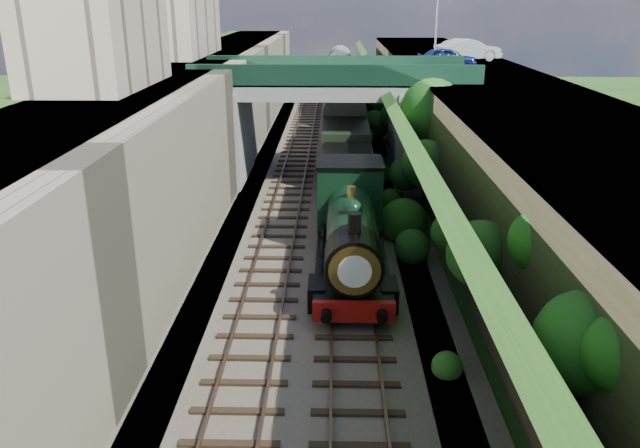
% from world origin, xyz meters
% --- Properties ---
extents(ground, '(160.00, 160.00, 0.00)m').
position_xyz_m(ground, '(0.00, 0.00, 0.00)').
color(ground, '#1E4714').
rests_on(ground, ground).
extents(trackbed, '(10.00, 90.00, 0.20)m').
position_xyz_m(trackbed, '(0.00, 20.00, 0.10)').
color(trackbed, '#473F38').
rests_on(trackbed, ground).
extents(retaining_wall, '(1.00, 90.00, 7.00)m').
position_xyz_m(retaining_wall, '(-5.50, 20.00, 3.50)').
color(retaining_wall, '#756B56').
rests_on(retaining_wall, ground).
extents(street_plateau_left, '(6.00, 90.00, 7.00)m').
position_xyz_m(street_plateau_left, '(-9.00, 20.00, 3.50)').
color(street_plateau_left, '#262628').
rests_on(street_plateau_left, ground).
extents(street_plateau_right, '(8.00, 90.00, 6.25)m').
position_xyz_m(street_plateau_right, '(9.50, 20.00, 3.12)').
color(street_plateau_right, '#262628').
rests_on(street_plateau_right, ground).
extents(embankment_slope, '(4.74, 90.00, 6.43)m').
position_xyz_m(embankment_slope, '(4.94, 19.53, 2.67)').
color(embankment_slope, '#1E4714').
rests_on(embankment_slope, ground).
extents(track_left, '(2.50, 90.00, 0.20)m').
position_xyz_m(track_left, '(-2.00, 20.00, 0.25)').
color(track_left, black).
rests_on(track_left, trackbed).
extents(track_right, '(2.50, 90.00, 0.20)m').
position_xyz_m(track_right, '(1.20, 20.00, 0.25)').
color(track_right, black).
rests_on(track_right, trackbed).
extents(road_bridge, '(16.00, 6.40, 7.25)m').
position_xyz_m(road_bridge, '(0.94, 24.00, 4.08)').
color(road_bridge, gray).
rests_on(road_bridge, ground).
extents(building_far, '(5.00, 10.00, 6.00)m').
position_xyz_m(building_far, '(-10.50, 30.00, 10.00)').
color(building_far, gray).
rests_on(building_far, street_plateau_left).
extents(building_near, '(4.00, 8.00, 4.00)m').
position_xyz_m(building_near, '(-9.50, 14.00, 9.00)').
color(building_near, gray).
rests_on(building_near, street_plateau_left).
extents(tree, '(3.60, 3.80, 6.60)m').
position_xyz_m(tree, '(5.91, 21.26, 4.65)').
color(tree, black).
rests_on(tree, ground).
extents(lamppost, '(0.87, 0.15, 6.00)m').
position_xyz_m(lamppost, '(7.10, 29.26, 9.57)').
color(lamppost, gray).
rests_on(lamppost, street_plateau_right).
extents(car_blue, '(3.90, 1.57, 1.33)m').
position_xyz_m(car_blue, '(7.86, 29.36, 6.91)').
color(car_blue, navy).
rests_on(car_blue, street_plateau_right).
extents(car_silver, '(5.11, 3.02, 1.59)m').
position_xyz_m(car_silver, '(10.30, 34.59, 7.05)').
color(car_silver, '#A3A3A7').
rests_on(car_silver, street_plateau_right).
extents(locomotive, '(3.10, 10.22, 3.83)m').
position_xyz_m(locomotive, '(1.20, 9.99, 1.89)').
color(locomotive, black).
rests_on(locomotive, trackbed).
extents(tender, '(2.70, 6.00, 3.05)m').
position_xyz_m(tender, '(1.20, 17.36, 1.62)').
color(tender, black).
rests_on(tender, trackbed).
extents(coach_front, '(2.90, 18.00, 3.70)m').
position_xyz_m(coach_front, '(1.20, 29.96, 2.05)').
color(coach_front, black).
rests_on(coach_front, trackbed).
extents(coach_middle, '(2.90, 18.00, 3.70)m').
position_xyz_m(coach_middle, '(1.20, 48.76, 2.05)').
color(coach_middle, black).
rests_on(coach_middle, trackbed).
extents(coach_rear, '(2.90, 18.00, 3.70)m').
position_xyz_m(coach_rear, '(1.20, 67.56, 2.05)').
color(coach_rear, black).
rests_on(coach_rear, trackbed).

